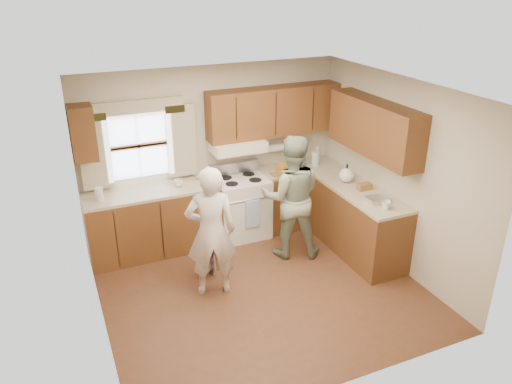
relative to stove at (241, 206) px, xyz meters
name	(u,v)px	position (x,y,z in m)	size (l,w,h in m)	color
room	(262,198)	(-0.30, -1.44, 0.78)	(3.80, 3.80, 3.80)	#4C2E17
kitchen_fixtures	(270,188)	(0.32, -0.36, 0.37)	(3.80, 2.25, 2.15)	#4F2910
stove	(241,206)	(0.00, 0.00, 0.00)	(0.76, 0.67, 1.07)	silver
woman_left	(211,232)	(-0.87, -1.23, 0.36)	(0.60, 0.40, 1.66)	beige
woman_right	(291,197)	(0.42, -0.79, 0.40)	(0.84, 0.66, 1.73)	#2A452B
child	(208,248)	(-0.81, -0.88, -0.05)	(0.48, 0.20, 0.82)	slate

